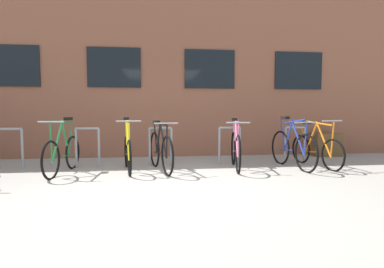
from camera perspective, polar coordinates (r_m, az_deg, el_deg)
ground_plane at (r=4.39m, az=-4.91°, el=-10.56°), size 42.00×42.00×0.00m
storefront_building at (r=11.07m, az=-6.05°, el=11.46°), size 28.00×7.10×5.10m
bike_rack at (r=6.18m, az=-6.22°, el=-1.72°), size 6.51×0.05×0.83m
bicycle_orange at (r=6.60m, az=23.15°, el=-2.75°), size 0.44×1.66×1.00m
bicycle_yellow at (r=5.75m, az=-12.57°, el=-3.37°), size 0.44×1.60×1.06m
bicycle_green at (r=5.89m, az=-24.11°, el=-3.42°), size 0.44×1.64×1.06m
bicycle_black at (r=5.68m, az=-6.25°, el=-3.21°), size 0.55×1.67×0.99m
bicycle_pink at (r=5.92m, az=8.57°, el=-2.91°), size 0.45×1.69×1.03m
bicycle_blue at (r=6.27m, az=19.11°, el=-2.65°), size 0.44×1.71×1.07m
planter_box at (r=8.37m, az=24.84°, el=-1.88°), size 0.70×0.44×0.60m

